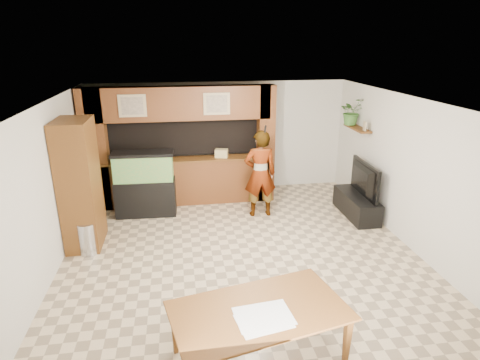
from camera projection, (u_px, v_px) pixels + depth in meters
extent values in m
plane|color=#CEB68F|center=(241.00, 254.00, 6.95)|extent=(6.50, 6.50, 0.00)
plane|color=white|center=(241.00, 103.00, 6.08)|extent=(6.50, 6.50, 0.00)
plane|color=beige|center=(220.00, 137.00, 9.54)|extent=(6.00, 0.00, 6.00)
plane|color=beige|center=(46.00, 194.00, 6.08)|extent=(0.00, 6.50, 6.50)
plane|color=beige|center=(411.00, 174.00, 6.96)|extent=(0.00, 6.50, 6.50)
cube|color=brown|center=(184.00, 182.00, 8.93)|extent=(3.80, 0.35, 1.00)
cube|color=brown|center=(183.00, 160.00, 8.76)|extent=(3.80, 0.43, 0.04)
cube|color=brown|center=(180.00, 103.00, 8.35)|extent=(3.80, 0.35, 0.70)
cube|color=brown|center=(96.00, 151.00, 8.40)|extent=(0.50, 0.35, 2.60)
cube|color=brown|center=(266.00, 144.00, 8.94)|extent=(0.35, 0.35, 2.60)
cube|color=black|center=(181.00, 135.00, 9.13)|extent=(4.20, 0.45, 0.85)
cube|color=tan|center=(132.00, 106.00, 8.03)|extent=(0.55, 0.03, 0.45)
cube|color=tan|center=(132.00, 106.00, 8.01)|extent=(0.43, 0.01, 0.35)
cube|color=tan|center=(217.00, 104.00, 8.28)|extent=(0.55, 0.03, 0.45)
cube|color=tan|center=(217.00, 104.00, 8.26)|extent=(0.43, 0.01, 0.35)
cylinder|color=black|center=(60.00, 139.00, 6.81)|extent=(0.04, 0.25, 0.25)
cylinder|color=white|center=(61.00, 139.00, 6.82)|extent=(0.01, 0.21, 0.21)
cube|color=brown|center=(357.00, 128.00, 8.62)|extent=(0.25, 0.90, 0.04)
cube|color=brown|center=(80.00, 185.00, 6.94)|extent=(0.57, 0.93, 2.27)
cylinder|color=#B2B2B7|center=(88.00, 238.00, 6.87)|extent=(0.31, 0.31, 0.57)
cube|color=black|center=(146.00, 197.00, 8.39)|extent=(1.23, 0.46, 0.77)
cube|color=#35853E|center=(143.00, 168.00, 8.17)|extent=(1.18, 0.43, 0.53)
cube|color=black|center=(142.00, 154.00, 8.07)|extent=(1.23, 0.46, 0.06)
cube|color=black|center=(357.00, 205.00, 8.40)|extent=(0.50, 1.36, 0.45)
imported|color=black|center=(359.00, 179.00, 8.20)|extent=(0.19, 1.21, 0.70)
cube|color=tan|center=(365.00, 126.00, 8.27)|extent=(0.05, 0.14, 0.19)
imported|color=#3A6C2B|center=(352.00, 111.00, 8.79)|extent=(0.62, 0.57, 0.59)
imported|color=#A18658|center=(260.00, 174.00, 8.19)|extent=(0.67, 0.44, 1.82)
cylinder|color=black|center=(265.00, 129.00, 7.73)|extent=(0.04, 0.11, 0.17)
imported|color=brown|center=(260.00, 337.00, 4.52)|extent=(2.13, 1.46, 0.68)
cube|color=silver|center=(264.00, 316.00, 4.33)|extent=(0.65, 0.51, 0.01)
cube|color=silver|center=(264.00, 321.00, 4.25)|extent=(0.62, 0.50, 0.01)
cube|color=tan|center=(221.00, 153.00, 8.85)|extent=(0.31, 0.25, 0.18)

